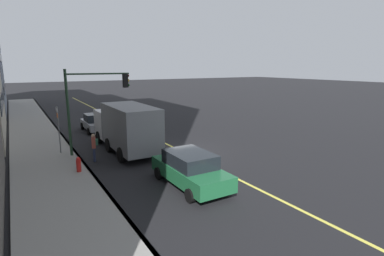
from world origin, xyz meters
The scene contains 11 objects.
ground centered at (0.00, 0.00, 0.00)m, with size 200.00×200.00×0.00m, color black.
sidewalk_slab centered at (0.00, 7.87, 0.07)m, with size 80.00×3.70×0.15m, color gray.
curb_edge centered at (0.00, 6.10, 0.07)m, with size 80.00×0.16×0.15m, color slate.
lane_stripe_center centered at (0.00, 0.00, 0.01)m, with size 80.00×0.16×0.01m, color #D8CC4C.
car_green centered at (-5.00, 2.43, 0.83)m, with size 4.66×2.05×1.61m.
car_silver centered at (9.63, 3.23, 0.75)m, with size 4.01×1.97×1.50m.
truck_gray centered at (2.20, 3.02, 1.65)m, with size 7.43×2.43×3.10m.
pedestrian_with_backpack centered at (1.08, 5.37, 0.96)m, with size 0.43×0.42×1.65m.
traffic_light_mast centered at (2.55, 4.89, 3.68)m, with size 0.28×3.95×5.35m.
street_sign_post centered at (3.43, 6.93, 1.81)m, with size 0.60×0.08×3.09m.
fire_hydrant centered at (-0.76, 6.62, 0.47)m, with size 0.24×0.24×0.94m.
Camera 1 is at (-16.48, 9.22, 5.53)m, focal length 28.15 mm.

